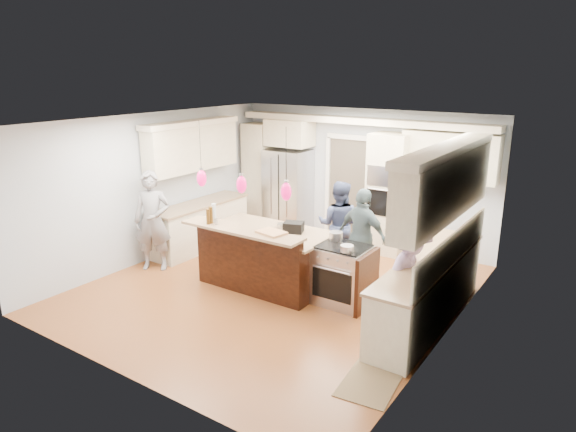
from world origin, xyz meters
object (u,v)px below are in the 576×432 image
(kitchen_island, at_px, (266,256))
(person_far_left, at_px, (339,225))
(person_bar_end, at_px, (153,221))
(refrigerator, at_px, (288,191))
(island_range, at_px, (344,275))

(kitchen_island, distance_m, person_far_left, 1.52)
(person_bar_end, bearing_deg, person_far_left, 4.35)
(person_bar_end, height_order, person_far_left, person_bar_end)
(kitchen_island, bearing_deg, person_bar_end, -164.92)
(refrigerator, height_order, person_bar_end, refrigerator)
(kitchen_island, height_order, person_bar_end, person_bar_end)
(island_range, relative_size, person_bar_end, 0.52)
(island_range, height_order, person_far_left, person_far_left)
(person_far_left, bearing_deg, kitchen_island, 50.16)
(kitchen_island, xyz_separation_m, person_far_left, (0.60, 1.36, 0.30))
(refrigerator, distance_m, person_bar_end, 3.21)
(kitchen_island, distance_m, person_bar_end, 2.16)
(refrigerator, relative_size, person_bar_end, 1.01)
(person_far_left, bearing_deg, person_bar_end, 19.78)
(island_range, xyz_separation_m, person_far_left, (-0.81, 1.28, 0.33))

